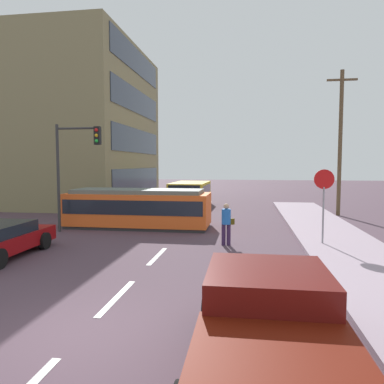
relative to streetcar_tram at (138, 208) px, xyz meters
The scene contains 17 objects.
ground_plane 3.09m from the streetcar_tram, 34.30° to the right, with size 120.00×120.00×0.00m, color #4E3945.
sidewalk_curb_right 10.85m from the streetcar_tram, 31.50° to the right, with size 3.20×36.00×0.14m, color #9F8999.
lane_stripe_1 10.00m from the streetcar_tram, 75.95° to the right, with size 0.16×2.40×0.01m, color silver.
lane_stripe_2 6.22m from the streetcar_tram, 66.85° to the right, with size 0.16×2.40×0.01m, color silver.
lane_stripe_3 6.54m from the streetcar_tram, 68.07° to the left, with size 0.16×2.40×0.01m, color silver.
lane_stripe_4 12.28m from the streetcar_tram, 78.62° to the left, with size 0.16×2.40×0.01m, color silver.
corner_building 17.60m from the streetcar_tram, 137.92° to the left, with size 18.05×14.02×12.80m.
streetcar_tram is the anchor object (origin of this frame).
city_bus 9.48m from the streetcar_tram, 82.59° to the left, with size 2.60×5.32×1.85m.
pedestrian_crossing 5.88m from the streetcar_tram, 37.00° to the right, with size 0.51×0.36×1.67m.
pickup_truck_parked 13.83m from the streetcar_tram, 65.01° to the right, with size 2.32×5.02×1.55m.
parked_sedan_mid 7.25m from the streetcar_tram, 113.71° to the right, with size 2.01×4.49×1.19m.
parked_sedan_far 5.12m from the streetcar_tram, 129.04° to the left, with size 2.08×4.06×1.19m.
parked_sedan_furthest 11.43m from the streetcar_tram, 106.70° to the left, with size 2.06×4.40×1.19m.
stop_sign 9.10m from the streetcar_tram, 20.80° to the right, with size 0.76×0.07×2.88m.
traffic_light_mast 3.99m from the streetcar_tram, 145.25° to the right, with size 2.22×0.33×5.09m.
utility_pole_mid 13.23m from the streetcar_tram, 28.32° to the left, with size 1.80×0.24×9.00m.
Camera 1 is at (3.08, -6.17, 3.21)m, focal length 33.97 mm.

